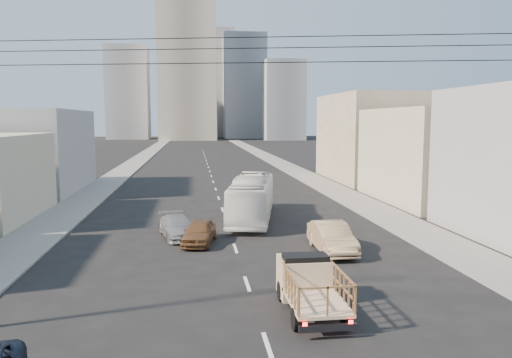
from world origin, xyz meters
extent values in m
cube|color=slate|center=(-11.75, 70.00, 0.06)|extent=(3.50, 180.00, 0.12)
cube|color=slate|center=(11.75, 70.00, 0.06)|extent=(3.50, 180.00, 0.12)
cube|color=silver|center=(0.00, 2.00, 0.01)|extent=(0.15, 2.00, 0.01)
cube|color=silver|center=(0.00, 8.00, 0.01)|extent=(0.15, 2.00, 0.01)
cube|color=silver|center=(0.00, 14.00, 0.01)|extent=(0.15, 2.00, 0.01)
cube|color=silver|center=(0.00, 20.00, 0.01)|extent=(0.15, 2.00, 0.01)
cube|color=silver|center=(0.00, 26.00, 0.01)|extent=(0.15, 2.00, 0.01)
cube|color=silver|center=(0.00, 32.00, 0.01)|extent=(0.15, 2.00, 0.01)
cube|color=silver|center=(0.00, 38.00, 0.01)|extent=(0.15, 2.00, 0.01)
cube|color=silver|center=(0.00, 44.00, 0.01)|extent=(0.15, 2.00, 0.01)
cube|color=silver|center=(0.00, 50.00, 0.01)|extent=(0.15, 2.00, 0.01)
cube|color=silver|center=(0.00, 56.00, 0.01)|extent=(0.15, 2.00, 0.01)
cube|color=silver|center=(0.00, 62.00, 0.01)|extent=(0.15, 2.00, 0.01)
cube|color=silver|center=(0.00, 68.00, 0.01)|extent=(0.15, 2.00, 0.01)
cube|color=silver|center=(0.00, 74.00, 0.01)|extent=(0.15, 2.00, 0.01)
cube|color=silver|center=(0.00, 80.00, 0.01)|extent=(0.15, 2.00, 0.01)
cube|color=silver|center=(0.00, 86.00, 0.01)|extent=(0.15, 2.00, 0.01)
cube|color=silver|center=(0.00, 92.00, 0.01)|extent=(0.15, 2.00, 0.01)
cube|color=silver|center=(0.00, 98.00, 0.01)|extent=(0.15, 2.00, 0.01)
cube|color=silver|center=(0.00, 104.00, 0.01)|extent=(0.15, 2.00, 0.01)
cube|color=#CFB08B|center=(1.97, 3.75, 0.70)|extent=(1.90, 3.00, 0.12)
cube|color=#CFB08B|center=(1.97, 5.75, 0.95)|extent=(1.90, 1.60, 1.50)
cube|color=black|center=(1.97, 5.50, 1.55)|extent=(1.70, 0.90, 0.70)
cube|color=#2D2D33|center=(1.97, 2.20, 0.40)|extent=(1.90, 0.12, 0.22)
cube|color=#FF0C0C|center=(1.22, 2.20, 0.55)|extent=(0.15, 0.05, 0.12)
cube|color=#FF0C0C|center=(2.72, 2.20, 0.55)|extent=(0.15, 0.05, 0.12)
cylinder|color=black|center=(1.12, 5.85, 0.38)|extent=(0.25, 0.76, 0.76)
cylinder|color=black|center=(2.82, 5.85, 0.38)|extent=(0.25, 0.76, 0.76)
cylinder|color=black|center=(1.12, 3.05, 0.38)|extent=(0.25, 0.76, 0.76)
cylinder|color=black|center=(2.82, 3.05, 0.38)|extent=(0.25, 0.76, 0.76)
imported|color=white|center=(1.84, 21.91, 1.54)|extent=(4.63, 11.32, 3.07)
imported|color=brown|center=(-1.94, 15.33, 0.67)|extent=(2.32, 4.18, 1.35)
imported|color=tan|center=(5.05, 12.66, 0.78)|extent=(1.68, 4.77, 1.57)
imported|color=gray|center=(-3.22, 17.10, 0.64)|extent=(2.75, 4.70, 1.28)
cylinder|color=black|center=(0.00, 1.50, 9.30)|extent=(23.01, 5.02, 0.02)
cylinder|color=black|center=(0.00, 1.50, 9.00)|extent=(23.01, 5.02, 0.02)
cylinder|color=black|center=(0.00, 1.50, 8.60)|extent=(23.01, 5.02, 0.02)
cube|color=#B9B195|center=(19.50, 28.00, 4.00)|extent=(11.00, 14.00, 8.00)
cube|color=gray|center=(20.00, 44.00, 5.00)|extent=(12.00, 16.00, 10.00)
cube|color=gray|center=(-19.50, 39.00, 4.00)|extent=(12.00, 16.00, 8.00)
cube|color=gray|center=(-4.00, 170.00, 30.00)|extent=(20.00, 20.00, 60.00)
cube|color=gray|center=(18.00, 185.00, 20.00)|extent=(16.00, 16.00, 40.00)
cube|color=gray|center=(-26.00, 180.00, 17.00)|extent=(15.00, 15.00, 34.00)
cube|color=gray|center=(6.00, 200.00, 22.00)|extent=(18.00, 18.00, 44.00)
cube|color=gray|center=(30.00, 165.00, 14.00)|extent=(14.00, 14.00, 28.00)
camera|label=1|loc=(-2.21, -12.62, 6.99)|focal=35.00mm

